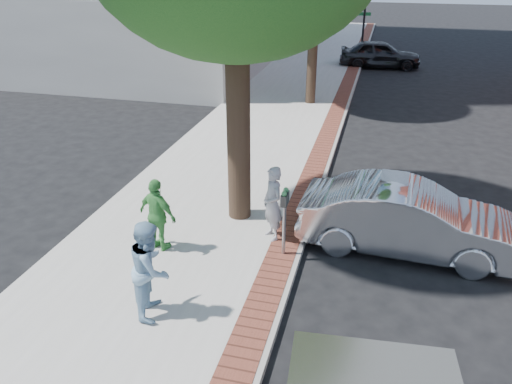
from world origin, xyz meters
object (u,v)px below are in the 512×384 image
(person_gray, at_px, (273,204))
(sedan_silver, at_px, (408,219))
(person_officer, at_px, (151,268))
(person_green, at_px, (158,215))
(parking_meter, at_px, (285,208))
(bg_car, at_px, (380,54))

(person_gray, distance_m, sedan_silver, 2.85)
(person_officer, bearing_deg, person_green, 8.60)
(person_officer, bearing_deg, person_gray, -39.11)
(parking_meter, height_order, person_officer, person_officer)
(parking_meter, bearing_deg, person_green, -170.28)
(person_gray, distance_m, bg_car, 19.39)
(person_officer, bearing_deg, bg_car, -20.69)
(parking_meter, xyz_separation_m, person_gray, (-0.37, 0.58, -0.23))
(parking_meter, relative_size, person_gray, 0.89)
(person_gray, bearing_deg, bg_car, 137.59)
(person_green, bearing_deg, person_officer, 129.70)
(sedan_silver, bearing_deg, person_gray, 102.54)
(person_gray, bearing_deg, person_green, -102.62)
(parking_meter, relative_size, person_officer, 0.84)
(person_gray, height_order, bg_car, person_gray)
(parking_meter, distance_m, person_officer, 2.95)
(bg_car, bearing_deg, person_gray, 170.52)
(person_green, distance_m, bg_car, 20.68)
(person_officer, distance_m, person_green, 2.03)
(parking_meter, bearing_deg, person_officer, -127.78)
(person_gray, xyz_separation_m, bg_car, (1.63, 19.32, -0.24))
(parking_meter, distance_m, person_green, 2.59)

